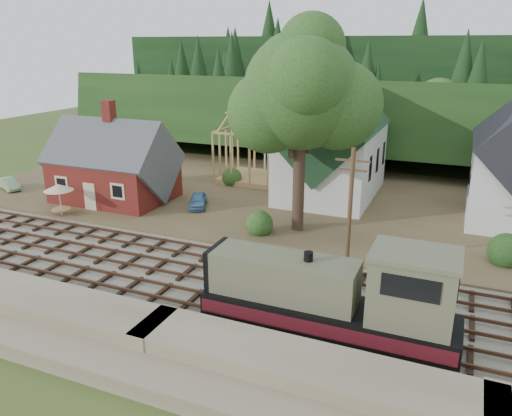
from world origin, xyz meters
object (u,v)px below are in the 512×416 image
at_px(car_blue, 198,200).
at_px(patio_set, 59,189).
at_px(car_green, 9,184).
at_px(locomotive, 337,297).

bearing_deg(car_blue, patio_set, -170.77).
bearing_deg(car_blue, car_green, 162.87).
bearing_deg(locomotive, patio_set, 161.71).
distance_m(locomotive, car_blue, 21.90).
xyz_separation_m(locomotive, patio_set, (-25.72, 8.50, 0.36)).
relative_size(car_blue, car_green, 1.03).
xyz_separation_m(locomotive, car_blue, (-16.11, 14.78, -1.29)).
bearing_deg(patio_set, locomotive, -18.29).
height_order(locomotive, car_green, locomotive).
bearing_deg(patio_set, car_blue, 33.14).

